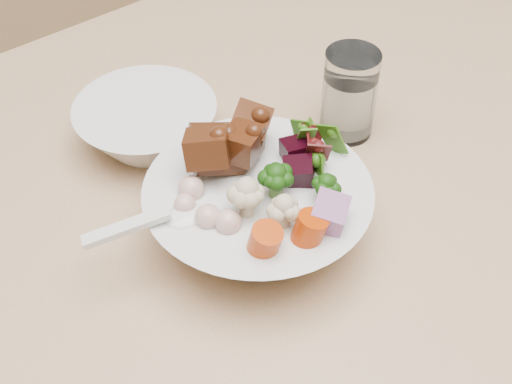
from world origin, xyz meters
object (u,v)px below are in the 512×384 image
at_px(chair_far, 110,96).
at_px(side_bowl, 147,125).
at_px(water_glass, 349,97).
at_px(dining_table, 365,208).
at_px(food_bowl, 259,208).

xyz_separation_m(chair_far, side_bowl, (-0.15, -0.55, 0.37)).
bearing_deg(water_glass, chair_far, 95.50).
bearing_deg(water_glass, dining_table, -95.67).
bearing_deg(chair_far, food_bowl, -103.00).
xyz_separation_m(dining_table, side_bowl, (-0.20, 0.16, 0.11)).
bearing_deg(chair_far, dining_table, -89.59).
relative_size(dining_table, water_glass, 16.42).
bearing_deg(dining_table, water_glass, 78.00).
bearing_deg(dining_table, side_bowl, 134.89).
relative_size(chair_far, side_bowl, 4.84).
xyz_separation_m(chair_far, water_glass, (0.06, -0.66, 0.39)).
distance_m(chair_far, side_bowl, 0.68).
bearing_deg(food_bowl, side_bowl, 99.41).
relative_size(dining_table, chair_far, 2.23).
distance_m(dining_table, food_bowl, 0.21).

